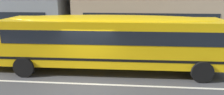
{
  "coord_description": "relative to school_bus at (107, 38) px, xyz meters",
  "views": [
    {
      "loc": [
        1.99,
        -8.81,
        4.19
      ],
      "look_at": [
        1.14,
        0.98,
        1.56
      ],
      "focal_mm": 32.88,
      "sensor_mm": 36.0,
      "label": 1
    }
  ],
  "objects": [
    {
      "name": "ground_plane",
      "position": [
        -0.8,
        -1.96,
        -1.8
      ],
      "size": [
        400.0,
        400.0,
        0.0
      ],
      "primitive_type": "plane",
      "color": "#424244"
    },
    {
      "name": "sidewalk_far",
      "position": [
        -0.8,
        5.85,
        -1.8
      ],
      "size": [
        120.0,
        3.0,
        0.01
      ],
      "primitive_type": "cube",
      "color": "gray",
      "rests_on": "ground_plane"
    },
    {
      "name": "lane_centreline",
      "position": [
        -0.8,
        -1.96,
        -1.8
      ],
      "size": [
        110.0,
        0.16,
        0.01
      ],
      "primitive_type": "cube",
      "color": "silver",
      "rests_on": "ground_plane"
    },
    {
      "name": "school_bus",
      "position": [
        0.0,
        0.0,
        0.0
      ],
      "size": [
        13.6,
        3.22,
        3.03
      ],
      "rotation": [
        0.0,
        0.0,
        3.15
      ],
      "color": "yellow",
      "rests_on": "ground_plane"
    }
  ]
}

